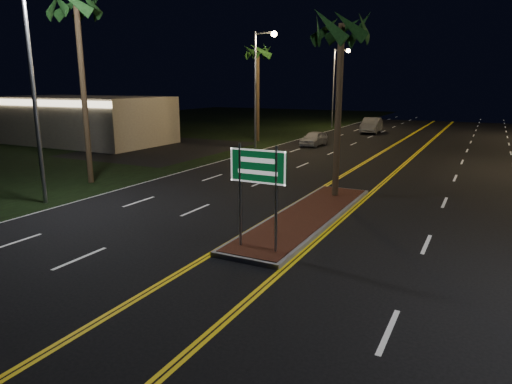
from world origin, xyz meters
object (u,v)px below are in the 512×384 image
Objects in this scene: streetlight_left_mid at (260,76)px; palm_left_far at (258,52)px; highway_sign at (258,176)px; median_island at (307,216)px; streetlight_left_far at (337,79)px; palm_left_near at (76,7)px; palm_median at (342,29)px; car_far at (371,124)px; car_near at (314,137)px; commercial_building at (82,120)px; streetlight_left_near at (37,69)px.

streetlight_left_mid is 5.01m from palm_left_far.
streetlight_left_mid is at bearing 116.59° from highway_sign.
palm_left_far is at bearing 121.36° from median_island.
median_island is 4.80m from highway_sign.
median_island is 1.14× the size of streetlight_left_far.
palm_left_near reaches higher than streetlight_left_mid.
palm_left_near is at bearing -96.73° from streetlight_left_mid.
streetlight_left_far is at bearing 106.00° from median_island.
palm_median is 1.50× the size of car_far.
palm_median is at bearing 11.31° from palm_left_near.
palm_left_far is 1.59× the size of car_far.
streetlight_left_mid reaches higher than palm_median.
car_far is at bearing 58.37° from palm_left_far.
streetlight_left_far is 2.10× the size of car_near.
streetlight_left_mid is at bearing 121.98° from median_island.
commercial_building is at bearing 153.45° from median_island.
streetlight_left_mid is 1.02× the size of palm_left_far.
highway_sign is 11.17m from streetlight_left_near.
median_island is 1.05× the size of palm_left_near.
car_near is at bearing 113.14° from palm_median.
palm_left_near is (-1.89, 4.00, 3.02)m from streetlight_left_near.
median_island is 20.80m from streetlight_left_mid.
median_island is at bearing -26.55° from commercial_building.
car_far is (-5.37, 29.55, -6.35)m from palm_median.
palm_median is (10.61, -33.50, 1.62)m from streetlight_left_far.
car_near is (5.34, 19.26, -7.97)m from palm_left_near.
streetlight_left_mid is at bearing 14.61° from commercial_building.
median_island is 1.85× the size of car_far.
median_island is 2.39× the size of car_near.
streetlight_left_far is 1.02× the size of palm_left_far.
commercial_building is at bearing -122.65° from streetlight_left_far.
car_far reaches higher than median_island.
palm_left_near is (-12.50, 5.20, 6.28)m from highway_sign.
streetlight_left_mid is at bearing 83.27° from palm_left_near.
streetlight_left_mid is (-10.61, 21.20, 3.25)m from highway_sign.
streetlight_left_far is (-10.61, 41.20, 3.25)m from highway_sign.
palm_median is at bearing 90.00° from highway_sign.
commercial_building is at bearing 138.39° from palm_left_near.
highway_sign is at bearing -63.08° from palm_left_far.
highway_sign reaches higher than median_island.
highway_sign is at bearing -33.48° from commercial_building.
streetlight_left_near is (-10.61, -3.00, 5.57)m from median_island.
commercial_building is 1.81× the size of palm_median.
streetlight_left_near is 24.19m from palm_left_far.
median_island is at bearing -58.02° from streetlight_left_mid.
median_island is 15.20m from palm_left_near.
car_near is (3.45, 23.26, -4.94)m from streetlight_left_near.
streetlight_left_mid is 16.39m from palm_left_near.
streetlight_left_near is 12.55m from palm_median.
car_far is (5.24, -3.95, -4.73)m from streetlight_left_far.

